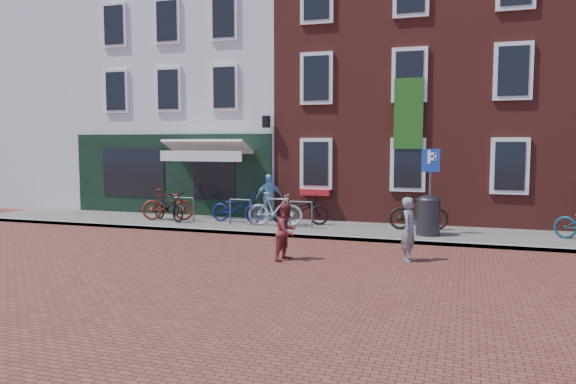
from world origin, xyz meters
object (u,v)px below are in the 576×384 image
(woman, at_px, (409,229))
(bicycle_3, at_px, (275,209))
(bicycle_4, at_px, (300,210))
(bicycle_5, at_px, (419,212))
(cafe_person, at_px, (269,197))
(bicycle_1, at_px, (168,205))
(parking_sign, at_px, (430,176))
(bicycle_0, at_px, (169,207))
(boy, at_px, (287,231))
(bicycle_2, at_px, (237,208))
(litter_bin, at_px, (428,213))

(woman, distance_m, bicycle_3, 5.66)
(bicycle_4, height_order, bicycle_5, bicycle_5)
(cafe_person, distance_m, bicycle_1, 3.42)
(cafe_person, height_order, bicycle_1, cafe_person)
(parking_sign, xyz_separation_m, woman, (-0.23, -3.32, -1.04))
(bicycle_3, bearing_deg, parking_sign, -97.70)
(bicycle_0, bearing_deg, boy, -97.93)
(bicycle_4, bearing_deg, bicycle_5, -101.96)
(parking_sign, bearing_deg, bicycle_4, 170.88)
(cafe_person, relative_size, bicycle_5, 0.89)
(cafe_person, bearing_deg, bicycle_3, 81.98)
(woman, bearing_deg, cafe_person, 60.74)
(bicycle_0, distance_m, bicycle_4, 4.47)
(bicycle_1, xyz_separation_m, bicycle_3, (3.87, -0.09, 0.00))
(bicycle_1, bearing_deg, parking_sign, -109.50)
(parking_sign, distance_m, bicycle_2, 6.29)
(bicycle_0, bearing_deg, bicycle_1, 69.45)
(bicycle_0, distance_m, bicycle_2, 2.33)
(bicycle_1, distance_m, bicycle_3, 3.87)
(boy, distance_m, bicycle_1, 7.10)
(boy, distance_m, bicycle_4, 4.84)
(litter_bin, relative_size, boy, 0.91)
(bicycle_5, bearing_deg, litter_bin, -170.39)
(cafe_person, bearing_deg, bicycle_2, 5.29)
(bicycle_0, relative_size, bicycle_4, 1.00)
(cafe_person, distance_m, bicycle_2, 1.18)
(cafe_person, xyz_separation_m, bicycle_1, (-3.25, -1.04, -0.25))
(bicycle_1, bearing_deg, bicycle_5, -104.52)
(bicycle_2, distance_m, bicycle_4, 2.14)
(bicycle_3, bearing_deg, litter_bin, -99.63)
(litter_bin, relative_size, bicycle_3, 0.69)
(bicycle_3, bearing_deg, boy, -163.08)
(boy, height_order, cafe_person, cafe_person)
(cafe_person, xyz_separation_m, bicycle_2, (-0.84, -0.76, -0.30))
(bicycle_1, relative_size, bicycle_4, 0.97)
(woman, xyz_separation_m, bicycle_1, (-8.32, 3.58, -0.11))
(bicycle_0, height_order, bicycle_4, same)
(cafe_person, xyz_separation_m, bicycle_3, (0.62, -1.13, -0.25))
(litter_bin, xyz_separation_m, boy, (-2.90, -3.92, -0.06))
(parking_sign, bearing_deg, bicycle_1, 178.26)
(woman, relative_size, bicycle_2, 0.81)
(cafe_person, bearing_deg, parking_sign, 129.47)
(bicycle_0, height_order, bicycle_1, bicycle_1)
(parking_sign, relative_size, woman, 1.66)
(litter_bin, bearing_deg, bicycle_2, 173.55)
(litter_bin, bearing_deg, cafe_person, 164.61)
(woman, bearing_deg, litter_bin, 9.27)
(woman, height_order, boy, woman)
(bicycle_5, bearing_deg, bicycle_3, 86.20)
(litter_bin, height_order, bicycle_4, litter_bin)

